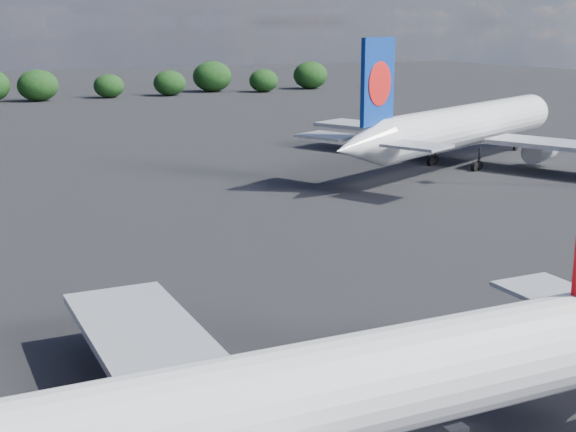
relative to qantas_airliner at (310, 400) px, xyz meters
name	(u,v)px	position (x,y,z in m)	size (l,w,h in m)	color
qantas_airliner	(310,400)	(0.00, 0.00, 0.00)	(42.84, 40.66, 14.02)	silver
china_southern_airliner	(459,128)	(53.97, 59.27, 1.01)	(50.53, 48.70, 17.32)	silver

